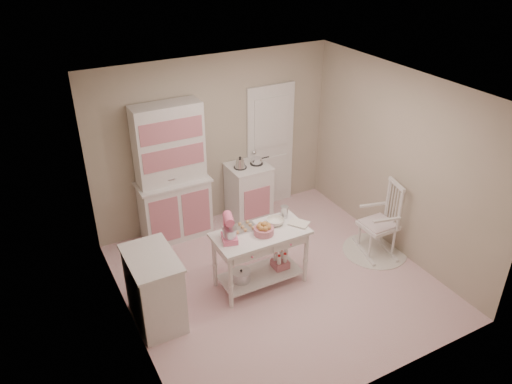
# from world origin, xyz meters

# --- Properties ---
(room_shell) EXTENTS (3.84, 3.84, 2.62)m
(room_shell) POSITION_xyz_m (0.00, 0.00, 1.65)
(room_shell) COLOR #C97E85
(room_shell) RESTS_ON ground
(door) EXTENTS (0.82, 0.05, 2.04)m
(door) POSITION_xyz_m (0.95, 1.87, 1.02)
(door) COLOR white
(door) RESTS_ON ground
(hutch) EXTENTS (1.06, 0.50, 2.08)m
(hutch) POSITION_xyz_m (-0.78, 1.66, 1.04)
(hutch) COLOR white
(hutch) RESTS_ON ground
(stove) EXTENTS (0.62, 0.57, 0.92)m
(stove) POSITION_xyz_m (0.42, 1.61, 0.46)
(stove) COLOR white
(stove) RESTS_ON ground
(base_cabinet) EXTENTS (0.54, 0.84, 0.92)m
(base_cabinet) POSITION_xyz_m (-1.63, 0.05, 0.46)
(base_cabinet) COLOR white
(base_cabinet) RESTS_ON ground
(lace_rug) EXTENTS (0.92, 0.92, 0.01)m
(lace_rug) POSITION_xyz_m (1.59, -0.10, 0.01)
(lace_rug) COLOR white
(lace_rug) RESTS_ON ground
(rocking_chair) EXTENTS (0.64, 0.81, 1.10)m
(rocking_chair) POSITION_xyz_m (1.59, -0.10, 0.55)
(rocking_chair) COLOR white
(rocking_chair) RESTS_ON ground
(work_table) EXTENTS (1.20, 0.60, 0.80)m
(work_table) POSITION_xyz_m (-0.22, 0.06, 0.40)
(work_table) COLOR white
(work_table) RESTS_ON ground
(stand_mixer) EXTENTS (0.27, 0.32, 0.34)m
(stand_mixer) POSITION_xyz_m (-0.64, 0.08, 0.97)
(stand_mixer) COLOR pink
(stand_mixer) RESTS_ON work_table
(cookie_tray) EXTENTS (0.34, 0.24, 0.02)m
(cookie_tray) POSITION_xyz_m (-0.37, 0.24, 0.81)
(cookie_tray) COLOR silver
(cookie_tray) RESTS_ON work_table
(bread_basket) EXTENTS (0.25, 0.25, 0.09)m
(bread_basket) POSITION_xyz_m (-0.20, 0.01, 0.85)
(bread_basket) COLOR #C4707D
(bread_basket) RESTS_ON work_table
(mixing_bowl) EXTENTS (0.23, 0.23, 0.07)m
(mixing_bowl) POSITION_xyz_m (0.04, 0.14, 0.84)
(mixing_bowl) COLOR silver
(mixing_bowl) RESTS_ON work_table
(metal_pitcher) EXTENTS (0.10, 0.10, 0.17)m
(metal_pitcher) POSITION_xyz_m (0.22, 0.22, 0.89)
(metal_pitcher) COLOR silver
(metal_pitcher) RESTS_ON work_table
(recipe_book) EXTENTS (0.29, 0.31, 0.02)m
(recipe_book) POSITION_xyz_m (0.23, -0.06, 0.81)
(recipe_book) COLOR silver
(recipe_book) RESTS_ON work_table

